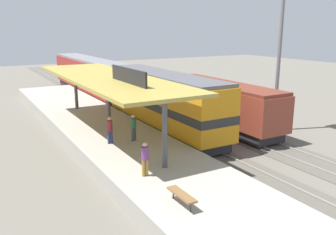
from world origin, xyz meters
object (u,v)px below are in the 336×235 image
object	(u,v)px
light_mast	(282,21)
person_walking	(145,157)
passenger_carriage_single	(90,76)
person_boarding	(133,126)
platform_bench	(182,195)
person_waiting	(110,129)
freight_car	(222,104)
locomotive	(163,101)

from	to	relation	value
light_mast	person_walking	bearing A→B (deg)	-160.40
passenger_carriage_single	person_boarding	bearing A→B (deg)	-100.80
light_mast	person_boarding	size ratio (longest dim) A/B	6.84
person_boarding	platform_bench	bearing A→B (deg)	-102.10
passenger_carriage_single	person_waiting	world-z (taller)	passenger_carriage_single
light_mast	person_boarding	world-z (taller)	light_mast
freight_car	person_waiting	xyz separation A→B (m)	(-10.22, -1.94, -0.12)
passenger_carriage_single	locomotive	bearing A→B (deg)	-90.00
passenger_carriage_single	light_mast	world-z (taller)	light_mast
freight_car	person_boarding	world-z (taller)	freight_car
freight_car	person_boarding	distance (m)	8.97
light_mast	person_boarding	distance (m)	13.60
passenger_carriage_single	freight_car	bearing A→B (deg)	-76.68
platform_bench	passenger_carriage_single	xyz separation A→B (m)	(6.00, 30.36, 0.97)
locomotive	person_waiting	xyz separation A→B (m)	(-5.62, -3.37, -0.56)
freight_car	light_mast	world-z (taller)	light_mast
locomotive	passenger_carriage_single	xyz separation A→B (m)	(0.00, 18.00, -0.10)
platform_bench	person_boarding	xyz separation A→B (m)	(1.89, 8.80, 0.51)
locomotive	person_boarding	bearing A→B (deg)	-139.12
locomotive	person_walking	distance (m)	10.79
platform_bench	light_mast	bearing A→B (deg)	31.00
platform_bench	light_mast	world-z (taller)	light_mast
person_boarding	person_walking	bearing A→B (deg)	-108.97
freight_car	locomotive	bearing A→B (deg)	162.73
locomotive	passenger_carriage_single	world-z (taller)	locomotive
passenger_carriage_single	light_mast	xyz separation A→B (m)	(7.80, -22.06, 6.08)
light_mast	passenger_carriage_single	bearing A→B (deg)	109.47
locomotive	person_walking	bearing A→B (deg)	-123.66
passenger_carriage_single	person_walking	bearing A→B (deg)	-102.49
platform_bench	freight_car	xyz separation A→B (m)	(10.60, 10.93, 0.63)
freight_car	person_waiting	distance (m)	10.40
passenger_carriage_single	light_mast	bearing A→B (deg)	-70.53
platform_bench	person_waiting	world-z (taller)	person_waiting
locomotive	passenger_carriage_single	distance (m)	18.00
person_boarding	person_waiting	bearing A→B (deg)	172.76
person_walking	platform_bench	bearing A→B (deg)	-90.46
light_mast	person_waiting	size ratio (longest dim) A/B	6.84
locomotive	freight_car	xyz separation A→B (m)	(4.60, -1.43, -0.44)
platform_bench	light_mast	xyz separation A→B (m)	(13.80, 8.29, 7.05)
platform_bench	passenger_carriage_single	size ratio (longest dim) A/B	0.08
platform_bench	locomotive	xyz separation A→B (m)	(6.00, 12.36, 1.07)
freight_car	light_mast	distance (m)	7.65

